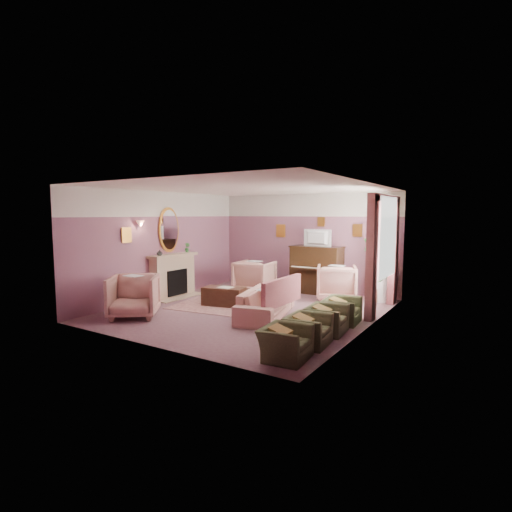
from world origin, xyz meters
The scene contains 48 objects.
floor centered at (0.00, 0.00, 0.00)m, with size 5.50×6.00×0.01m, color #734E57.
ceiling centered at (0.00, 0.00, 2.80)m, with size 5.50×6.00×0.01m, color white.
wall_back centered at (0.00, 3.00, 1.40)m, with size 5.50×0.02×2.80m, color #6D4764.
wall_front centered at (0.00, -3.00, 1.40)m, with size 5.50×0.02×2.80m, color #6D4764.
wall_left centered at (-2.75, 0.00, 1.40)m, with size 0.02×6.00×2.80m, color #6D4764.
wall_right centered at (2.75, 0.00, 1.40)m, with size 0.02×6.00×2.80m, color #6D4764.
picture_rail_band centered at (0.00, 2.99, 2.47)m, with size 5.50×0.01×0.65m, color silver.
stripe_panel centered at (2.73, 1.30, 1.07)m, with size 0.01×3.00×2.15m, color #9BA398.
fireplace_surround centered at (-2.59, 0.20, 0.55)m, with size 0.30×1.40×1.10m, color tan.
fireplace_inset centered at (-2.49, 0.20, 0.40)m, with size 0.18×0.72×0.68m, color black.
fire_ember centered at (-2.45, 0.20, 0.22)m, with size 0.06×0.54×0.10m, color orange.
mantel_shelf centered at (-2.56, 0.20, 1.12)m, with size 0.40×1.55×0.07m, color tan.
hearth centered at (-2.39, 0.20, 0.01)m, with size 0.55×1.50×0.02m, color tan.
mirror_frame centered at (-2.70, 0.20, 1.80)m, with size 0.04×0.72×1.20m, color #B57628.
mirror_glass centered at (-2.67, 0.20, 1.80)m, with size 0.01×0.60×1.06m, color silver.
sconce_shade centered at (-2.62, -0.85, 1.98)m, with size 0.20×0.20×0.16m, color tan.
piano centered at (0.50, 2.68, 0.65)m, with size 1.40×0.60×1.30m, color black.
piano_keyshelf centered at (0.50, 2.33, 0.72)m, with size 1.30×0.12×0.06m, color black.
piano_keys centered at (0.50, 2.33, 0.76)m, with size 1.20×0.08×0.02m, color white.
piano_top centered at (0.50, 2.68, 1.31)m, with size 1.45×0.65×0.04m, color black.
television centered at (0.50, 2.63, 1.60)m, with size 0.80×0.12×0.48m, color black.
print_back_left centered at (-0.80, 2.96, 1.72)m, with size 0.30×0.03×0.38m, color #B57628.
print_back_right centered at (1.55, 2.96, 1.78)m, with size 0.26×0.03×0.34m, color #B57628.
print_back_mid centered at (0.50, 2.96, 2.00)m, with size 0.22×0.03×0.26m, color #B57628.
print_left_wall centered at (-2.71, -1.20, 1.72)m, with size 0.03×0.28×0.36m, color #B57628.
window_blind centered at (2.70, 1.55, 1.70)m, with size 0.03×1.40×1.80m, color silver.
curtain_left centered at (2.62, 0.63, 1.30)m, with size 0.16×0.34×2.60m, color #9F5056.
curtain_right centered at (2.62, 2.47, 1.30)m, with size 0.16×0.34×2.60m, color #9F5056.
pelmet centered at (2.62, 1.55, 2.56)m, with size 0.16×2.20×0.16m, color #9F5056.
mantel_plant centered at (-2.55, 0.75, 1.29)m, with size 0.16×0.16×0.28m, color #368337.
mantel_vase centered at (-2.55, -0.30, 1.23)m, with size 0.16×0.16×0.16m, color silver.
area_rug centered at (-0.67, 0.07, 0.01)m, with size 2.50×1.80×0.01m, color #976562.
coffee_table centered at (-0.78, 0.07, 0.23)m, with size 1.00×0.50×0.45m, color #351D11.
table_paper centered at (-0.73, 0.07, 0.46)m, with size 0.35×0.28×0.01m, color silver.
sofa centered at (0.64, -0.32, 0.41)m, with size 0.68×2.05×0.83m, color tan.
sofa_throw centered at (1.04, -0.32, 0.60)m, with size 0.10×1.55×0.57m, color #9F5056.
floral_armchair_left centered at (-0.99, 1.80, 0.51)m, with size 0.97×0.97×1.01m, color tan.
floral_armchair_right centered at (1.32, 2.09, 0.51)m, with size 0.97×0.97×1.01m, color tan.
floral_armchair_front centered at (-1.76, -1.84, 0.51)m, with size 0.97×0.97×1.01m, color tan.
olive_chair_a centered at (2.18, -2.33, 0.34)m, with size 0.55×0.78×0.68m, color #4E5934.
olive_chair_b centered at (2.18, -1.51, 0.34)m, with size 0.55×0.78×0.68m, color #4E5934.
olive_chair_c centered at (2.18, -0.69, 0.34)m, with size 0.55×0.78×0.68m, color #4E5934.
olive_chair_d centered at (2.18, 0.13, 0.34)m, with size 0.55×0.78×0.68m, color #4E5934.
side_table centered at (2.22, 2.59, 0.35)m, with size 0.52×0.52×0.70m, color white.
side_plant_big centered at (2.22, 2.59, 0.87)m, with size 0.30×0.30×0.34m, color #368337.
side_plant_small centered at (2.34, 2.49, 0.84)m, with size 0.16×0.16×0.28m, color #368337.
palm_pot centered at (2.23, 2.50, 0.17)m, with size 0.34×0.34×0.34m, color #A35731.
palm_plant centered at (2.23, 2.50, 1.06)m, with size 0.76×0.76×1.44m, color #368337.
Camera 1 is at (4.96, -7.59, 2.22)m, focal length 28.00 mm.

